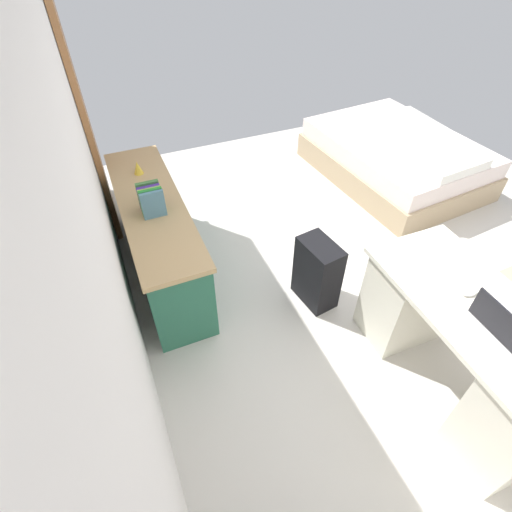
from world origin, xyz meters
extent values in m
plane|color=beige|center=(0.00, 0.00, 0.00)|extent=(5.37, 5.37, 0.00)
cube|color=white|center=(0.00, 2.08, 1.32)|extent=(4.37, 0.10, 2.64)
cube|color=#936038|center=(1.64, 2.00, 1.02)|extent=(0.88, 0.05, 2.04)
cube|color=silver|center=(-1.22, 0.17, 0.74)|extent=(1.45, 0.69, 0.04)
cube|color=beige|center=(-0.73, 0.16, 0.36)|extent=(0.41, 0.60, 0.72)
cylinder|color=black|center=(-1.09, -0.62, 0.02)|extent=(0.52, 0.52, 0.04)
cube|color=#28664C|center=(0.63, 1.70, 0.34)|extent=(1.76, 0.44, 0.69)
cube|color=tan|center=(0.63, 1.70, 0.71)|extent=(1.80, 0.48, 0.04)
cube|color=#225641|center=(0.24, 1.47, 0.19)|extent=(0.67, 0.01, 0.24)
cube|color=#225641|center=(1.03, 1.47, 0.19)|extent=(0.67, 0.01, 0.24)
cube|color=tan|center=(1.13, -1.13, 0.14)|extent=(2.01, 1.55, 0.28)
cube|color=silver|center=(1.13, -1.13, 0.38)|extent=(1.94, 1.49, 0.20)
cube|color=white|center=(0.46, -1.19, 0.53)|extent=(0.53, 0.72, 0.10)
cube|color=black|center=(-0.20, 0.63, 0.29)|extent=(0.39, 0.27, 0.58)
cube|color=#B7B7BC|center=(-1.34, 0.16, 0.76)|extent=(0.31, 0.23, 0.02)
cube|color=black|center=(-1.34, 0.26, 0.87)|extent=(0.31, 0.02, 0.19)
ellipsoid|color=white|center=(-1.08, 0.15, 0.77)|extent=(0.06, 0.10, 0.03)
cube|color=teal|center=(0.42, 1.70, 0.84)|extent=(0.03, 0.17, 0.22)
cube|color=#258530|center=(0.46, 1.70, 0.84)|extent=(0.03, 0.17, 0.22)
cube|color=#90BC44|center=(0.50, 1.70, 0.83)|extent=(0.03, 0.17, 0.20)
cube|color=#472B94|center=(0.54, 1.70, 0.82)|extent=(0.04, 0.17, 0.19)
cube|color=#3F7239|center=(0.58, 1.70, 0.83)|extent=(0.03, 0.17, 0.21)
cone|color=gold|center=(1.08, 1.70, 0.78)|extent=(0.08, 0.08, 0.11)
camera|label=1|loc=(-2.04, 1.93, 2.54)|focal=27.89mm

